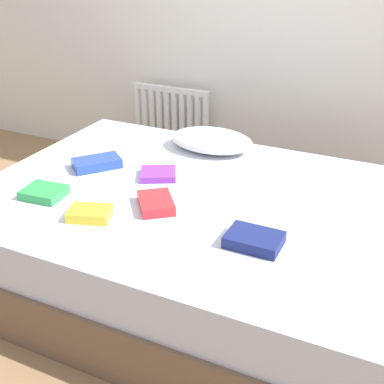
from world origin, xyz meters
The scene contains 10 objects.
ground_plane centered at (0.00, 0.00, 0.00)m, with size 8.00×8.00×0.00m, color #93704C.
bed centered at (0.00, 0.00, 0.25)m, with size 2.00×1.50×0.50m.
radiator centered at (-0.72, 1.20, 0.37)m, with size 0.60×0.04×0.53m.
pillow centered at (-0.11, 0.55, 0.56)m, with size 0.48×0.32×0.11m, color white.
textbook_navy centered at (0.43, -0.30, 0.52)m, with size 0.21×0.16×0.05m, color navy.
textbook_red centered at (-0.06, -0.19, 0.52)m, with size 0.20×0.14×0.05m, color red.
textbook_purple centered at (-0.21, 0.09, 0.52)m, with size 0.17×0.16×0.03m, color purple.
textbook_green centered at (-0.59, -0.32, 0.52)m, with size 0.19×0.15×0.04m, color green.
textbook_blue centered at (-0.56, 0.06, 0.53)m, with size 0.24×0.14×0.05m, color #2847B7.
textbook_yellow centered at (-0.27, -0.40, 0.52)m, with size 0.18×0.12×0.04m, color yellow.
Camera 1 is at (0.92, -1.90, 1.58)m, focal length 46.78 mm.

